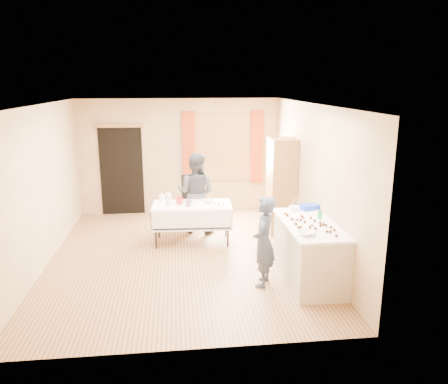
{
  "coord_description": "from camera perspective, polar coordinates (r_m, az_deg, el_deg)",
  "views": [
    {
      "loc": [
        -0.09,
        -7.13,
        2.95
      ],
      "look_at": [
        0.72,
        0.0,
        1.14
      ],
      "focal_mm": 35.0,
      "sensor_mm": 36.0,
      "label": 1
    }
  ],
  "objects": [
    {
      "name": "mixing_bowl",
      "position": [
        6.11,
        10.7,
        -5.32
      ],
      "size": [
        0.34,
        0.34,
        0.05
      ],
      "primitive_type": "imported",
      "rotation": [
        0.0,
        0.0,
        0.32
      ],
      "color": "white",
      "rests_on": "counter"
    },
    {
      "name": "foam_block",
      "position": [
        7.2,
        9.18,
        -2.13
      ],
      "size": [
        0.15,
        0.1,
        0.08
      ],
      "primitive_type": "cube",
      "rotation": [
        0.0,
        0.0,
        -0.0
      ],
      "color": "white",
      "rests_on": "counter"
    },
    {
      "name": "counter",
      "position": [
        6.8,
        11.06,
        -7.63
      ],
      "size": [
        0.79,
        1.67,
        0.91
      ],
      "color": "#B8AC94",
      "rests_on": "floor"
    },
    {
      "name": "window_frame",
      "position": [
        10.01,
        -0.14,
        5.86
      ],
      "size": [
        1.32,
        0.06,
        1.52
      ],
      "primitive_type": "cube",
      "color": "olive",
      "rests_on": "wall_back"
    },
    {
      "name": "cup_rainbow",
      "position": [
        7.95,
        -4.66,
        -1.5
      ],
      "size": [
        0.15,
        0.15,
        0.12
      ],
      "primitive_type": "imported",
      "rotation": [
        0.0,
        0.0,
        -0.09
      ],
      "color": "red",
      "rests_on": "party_table"
    },
    {
      "name": "wall_back",
      "position": [
        10.03,
        -5.88,
        4.63
      ],
      "size": [
        4.5,
        0.02,
        2.6
      ],
      "primitive_type": "cube",
      "color": "tan",
      "rests_on": "floor"
    },
    {
      "name": "cake_balls",
      "position": [
        6.54,
        11.0,
        -4.06
      ],
      "size": [
        0.53,
        1.1,
        0.04
      ],
      "color": "#3F2314",
      "rests_on": "counter"
    },
    {
      "name": "doorway",
      "position": [
        10.12,
        -13.22,
        2.7
      ],
      "size": [
        0.95,
        0.04,
        2.0
      ],
      "primitive_type": "cube",
      "color": "black",
      "rests_on": "floor"
    },
    {
      "name": "chair",
      "position": [
        9.18,
        -4.53,
        -2.54
      ],
      "size": [
        0.56,
        0.56,
        1.06
      ],
      "rotation": [
        0.0,
        0.0,
        -0.35
      ],
      "color": "black",
      "rests_on": "floor"
    },
    {
      "name": "wall_left",
      "position": [
        7.63,
        -22.8,
        0.57
      ],
      "size": [
        0.02,
        5.5,
        2.6
      ],
      "primitive_type": "cube",
      "color": "tan",
      "rests_on": "floor"
    },
    {
      "name": "small_bowl",
      "position": [
        8.19,
        -1.98,
        -1.18
      ],
      "size": [
        0.2,
        0.2,
        0.06
      ],
      "primitive_type": "imported",
      "rotation": [
        0.0,
        0.0,
        0.01
      ],
      "color": "white",
      "rests_on": "party_table"
    },
    {
      "name": "ceiling",
      "position": [
        7.14,
        -5.84,
        11.39
      ],
      "size": [
        4.5,
        5.5,
        0.02
      ],
      "primitive_type": "cube",
      "color": "white",
      "rests_on": "floor"
    },
    {
      "name": "curtain_right",
      "position": [
        10.08,
        4.32,
        5.87
      ],
      "size": [
        0.28,
        0.06,
        1.65
      ],
      "primitive_type": "cube",
      "color": "#A63916",
      "rests_on": "wall_back"
    },
    {
      "name": "wall_right",
      "position": [
        7.69,
        11.52,
        1.5
      ],
      "size": [
        0.02,
        5.5,
        2.6
      ],
      "primitive_type": "cube",
      "color": "tan",
      "rests_on": "floor"
    },
    {
      "name": "woman",
      "position": [
        8.7,
        -3.69,
        -0.1
      ],
      "size": [
        1.22,
        1.17,
        1.61
      ],
      "primitive_type": "imported",
      "rotation": [
        0.0,
        0.0,
        2.74
      ],
      "color": "black",
      "rests_on": "floor"
    },
    {
      "name": "pastry_tray",
      "position": [
        8.03,
        -0.69,
        -1.65
      ],
      "size": [
        0.32,
        0.26,
        0.02
      ],
      "primitive_type": "cube",
      "rotation": [
        0.0,
        0.0,
        0.23
      ],
      "color": "white",
      "rests_on": "party_table"
    },
    {
      "name": "floor",
      "position": [
        7.72,
        -5.35,
        -8.43
      ],
      "size": [
        4.5,
        5.5,
        0.02
      ],
      "primitive_type": "cube",
      "color": "#9E7047",
      "rests_on": "ground"
    },
    {
      "name": "pitcher",
      "position": [
        8.01,
        -7.27,
        -1.06
      ],
      "size": [
        0.14,
        0.14,
        0.22
      ],
      "primitive_type": "cylinder",
      "rotation": [
        0.0,
        0.0,
        -0.31
      ],
      "color": "silver",
      "rests_on": "party_table"
    },
    {
      "name": "cabinet",
      "position": [
        8.72,
        7.52,
        0.78
      ],
      "size": [
        0.5,
        0.6,
        1.89
      ],
      "primitive_type": "cube",
      "color": "olive",
      "rests_on": "floor"
    },
    {
      "name": "soda_can",
      "position": [
        6.85,
        12.41,
        -2.94
      ],
      "size": [
        0.08,
        0.08,
        0.12
      ],
      "primitive_type": "cylinder",
      "rotation": [
        0.0,
        0.0,
        0.25
      ],
      "color": "#168830",
      "rests_on": "counter"
    },
    {
      "name": "blue_basket",
      "position": [
        7.33,
        11.08,
        -1.92
      ],
      "size": [
        0.34,
        0.28,
        0.08
      ],
      "primitive_type": "cube",
      "rotation": [
        0.0,
        0.0,
        0.28
      ],
      "color": "blue",
      "rests_on": "counter"
    },
    {
      "name": "girl",
      "position": [
        6.46,
        5.21,
        -6.48
      ],
      "size": [
        0.7,
        0.64,
        1.36
      ],
      "primitive_type": "imported",
      "rotation": [
        0.0,
        0.0,
        -1.92
      ],
      "color": "#29324B",
      "rests_on": "floor"
    },
    {
      "name": "cup_red",
      "position": [
        8.13,
        -5.83,
        -1.17
      ],
      "size": [
        0.18,
        0.18,
        0.11
      ],
      "primitive_type": "imported",
      "rotation": [
        0.0,
        0.0,
        -0.12
      ],
      "color": "red",
      "rests_on": "party_table"
    },
    {
      "name": "door_lintel",
      "position": [
        9.95,
        -13.57,
        8.43
      ],
      "size": [
        1.05,
        0.06,
        0.08
      ],
      "primitive_type": "cube",
      "color": "olive",
      "rests_on": "wall_back"
    },
    {
      "name": "curtain_left",
      "position": [
        9.91,
        -4.62,
        5.72
      ],
      "size": [
        0.28,
        0.06,
        1.65
      ],
      "primitive_type": "cube",
      "color": "#A63916",
      "rests_on": "wall_back"
    },
    {
      "name": "wall_front",
      "position": [
        4.67,
        -4.95,
        -6.55
      ],
      "size": [
        4.5,
        0.02,
        2.6
      ],
      "primitive_type": "cube",
      "color": "tan",
      "rests_on": "floor"
    },
    {
      "name": "window_pane",
      "position": [
        10.0,
        -0.14,
        5.84
      ],
      "size": [
        1.2,
        0.02,
        1.4
      ],
      "primitive_type": "cube",
      "color": "white",
      "rests_on": "wall_back"
    },
    {
      "name": "party_table",
      "position": [
        8.2,
        -4.19,
        -3.62
      ],
      "size": [
        1.5,
        0.83,
        0.75
      ],
      "rotation": [
        0.0,
        0.0,
        -0.05
      ],
      "color": "black",
      "rests_on": "floor"
    },
    {
      "name": "bottle",
      "position": [
        8.32,
        -8.12,
        -0.63
      ],
      "size": [
        0.15,
        0.15,
        0.19
      ],
      "primitive_type": "imported",
      "rotation": [
        0.0,
        0.0,
        -0.39
      ],
      "color": "white",
      "rests_on": "party_table"
    }
  ]
}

